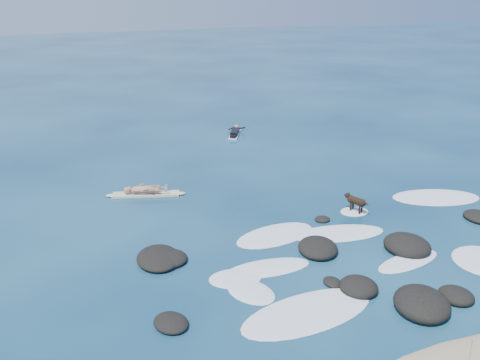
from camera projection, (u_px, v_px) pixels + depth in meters
name	position (u px, v px, depth m)	size (l,w,h in m)	color
ground	(317.00, 239.00, 18.13)	(160.00, 160.00, 0.00)	#0A2642
reef_rocks	(355.00, 266.00, 16.18)	(14.15, 7.36, 0.64)	black
breaking_foam	(355.00, 249.00, 17.40)	(12.64, 7.67, 0.12)	white
standing_surfer_rig	(145.00, 179.00, 21.49)	(3.18, 1.30, 1.84)	beige
paddling_surfer_rig	(235.00, 133.00, 30.17)	(1.52, 2.17, 0.40)	white
dog	(355.00, 201.00, 20.00)	(0.56, 1.08, 0.72)	black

